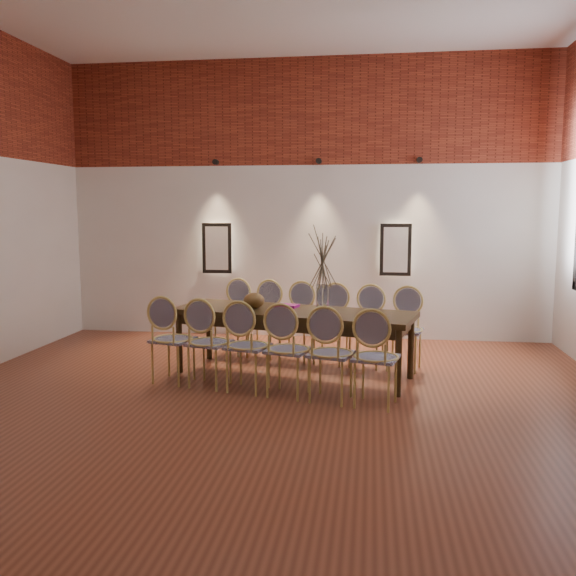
# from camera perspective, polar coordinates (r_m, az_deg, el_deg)

# --- Properties ---
(floor) EXTENTS (7.00, 7.00, 0.02)m
(floor) POSITION_cam_1_polar(r_m,az_deg,el_deg) (5.74, -2.31, -11.74)
(floor) COLOR brown
(floor) RESTS_ON ground
(wall_back) EXTENTS (7.00, 0.10, 4.00)m
(wall_back) POSITION_cam_1_polar(r_m,az_deg,el_deg) (8.94, 1.66, 8.20)
(wall_back) COLOR silver
(wall_back) RESTS_ON ground
(wall_front) EXTENTS (7.00, 0.10, 4.00)m
(wall_front) POSITION_cam_1_polar(r_m,az_deg,el_deg) (2.03, -20.82, 10.68)
(wall_front) COLOR silver
(wall_front) RESTS_ON ground
(brick_band_back) EXTENTS (7.00, 0.02, 1.50)m
(brick_band_back) POSITION_cam_1_polar(r_m,az_deg,el_deg) (8.97, 1.64, 16.22)
(brick_band_back) COLOR maroon
(brick_band_back) RESTS_ON ground
(niche_left) EXTENTS (0.36, 0.06, 0.66)m
(niche_left) POSITION_cam_1_polar(r_m,az_deg,el_deg) (9.09, -6.62, 3.73)
(niche_left) COLOR #FFEAC6
(niche_left) RESTS_ON wall_back
(niche_right) EXTENTS (0.36, 0.06, 0.66)m
(niche_right) POSITION_cam_1_polar(r_m,az_deg,el_deg) (8.81, 10.02, 3.55)
(niche_right) COLOR #FFEAC6
(niche_right) RESTS_ON wall_back
(spot_fixture_left) EXTENTS (0.08, 0.10, 0.08)m
(spot_fixture_left) POSITION_cam_1_polar(r_m,az_deg,el_deg) (9.07, -6.79, 11.62)
(spot_fixture_left) COLOR black
(spot_fixture_left) RESTS_ON wall_back
(spot_fixture_mid) EXTENTS (0.08, 0.10, 0.08)m
(spot_fixture_mid) POSITION_cam_1_polar(r_m,az_deg,el_deg) (8.81, 2.90, 11.79)
(spot_fixture_mid) COLOR black
(spot_fixture_mid) RESTS_ON wall_back
(spot_fixture_right) EXTENTS (0.08, 0.10, 0.08)m
(spot_fixture_right) POSITION_cam_1_polar(r_m,az_deg,el_deg) (8.80, 12.21, 11.64)
(spot_fixture_right) COLOR black
(spot_fixture_right) RESTS_ON wall_back
(dining_table) EXTENTS (2.81, 1.47, 0.75)m
(dining_table) POSITION_cam_1_polar(r_m,az_deg,el_deg) (6.89, 0.45, -5.16)
(dining_table) COLOR #382610
(dining_table) RESTS_ON floor
(chair_near_a) EXTENTS (0.53, 0.53, 0.94)m
(chair_near_a) POSITION_cam_1_polar(r_m,az_deg,el_deg) (6.73, -10.72, -4.75)
(chair_near_a) COLOR #D1BB66
(chair_near_a) RESTS_ON floor
(chair_near_b) EXTENTS (0.53, 0.53, 0.94)m
(chair_near_b) POSITION_cam_1_polar(r_m,az_deg,el_deg) (6.51, -7.36, -5.09)
(chair_near_b) COLOR #D1BB66
(chair_near_b) RESTS_ON floor
(chair_near_c) EXTENTS (0.53, 0.53, 0.94)m
(chair_near_c) POSITION_cam_1_polar(r_m,az_deg,el_deg) (6.31, -3.78, -5.44)
(chair_near_c) COLOR #D1BB66
(chair_near_c) RESTS_ON floor
(chair_near_d) EXTENTS (0.53, 0.53, 0.94)m
(chair_near_d) POSITION_cam_1_polar(r_m,az_deg,el_deg) (6.14, 0.03, -5.79)
(chair_near_d) COLOR #D1BB66
(chair_near_d) RESTS_ON floor
(chair_near_e) EXTENTS (0.53, 0.53, 0.94)m
(chair_near_e) POSITION_cam_1_polar(r_m,az_deg,el_deg) (5.99, 4.04, -6.14)
(chair_near_e) COLOR #D1BB66
(chair_near_e) RESTS_ON floor
(chair_near_f) EXTENTS (0.53, 0.53, 0.94)m
(chair_near_f) POSITION_cam_1_polar(r_m,az_deg,el_deg) (5.88, 8.23, -6.46)
(chair_near_f) COLOR #D1BB66
(chair_near_f) RESTS_ON floor
(chair_far_a) EXTENTS (0.53, 0.53, 0.94)m
(chair_far_a) POSITION_cam_1_polar(r_m,az_deg,el_deg) (7.95, -5.26, -2.79)
(chair_far_a) COLOR #D1BB66
(chair_far_a) RESTS_ON floor
(chair_far_b) EXTENTS (0.53, 0.53, 0.94)m
(chair_far_b) POSITION_cam_1_polar(r_m,az_deg,el_deg) (7.76, -2.30, -3.02)
(chair_far_b) COLOR #D1BB66
(chair_far_b) RESTS_ON floor
(chair_far_c) EXTENTS (0.53, 0.53, 0.94)m
(chair_far_c) POSITION_cam_1_polar(r_m,az_deg,el_deg) (7.60, 0.80, -3.24)
(chair_far_c) COLOR #D1BB66
(chair_far_c) RESTS_ON floor
(chair_far_d) EXTENTS (0.53, 0.53, 0.94)m
(chair_far_d) POSITION_cam_1_polar(r_m,az_deg,el_deg) (7.45, 4.03, -3.46)
(chair_far_d) COLOR #D1BB66
(chair_far_d) RESTS_ON floor
(chair_far_e) EXTENTS (0.53, 0.53, 0.94)m
(chair_far_e) POSITION_cam_1_polar(r_m,az_deg,el_deg) (7.33, 7.38, -3.68)
(chair_far_e) COLOR #D1BB66
(chair_far_e) RESTS_ON floor
(chair_far_f) EXTENTS (0.53, 0.53, 0.94)m
(chair_far_f) POSITION_cam_1_polar(r_m,az_deg,el_deg) (7.24, 10.82, -3.90)
(chair_far_f) COLOR #D1BB66
(chair_far_f) RESTS_ON floor
(vase) EXTENTS (0.14, 0.14, 0.30)m
(vase) POSITION_cam_1_polar(r_m,az_deg,el_deg) (6.68, 3.24, -0.98)
(vase) COLOR silver
(vase) RESTS_ON dining_table
(dried_branches) EXTENTS (0.50, 0.50, 0.70)m
(dried_branches) POSITION_cam_1_polar(r_m,az_deg,el_deg) (6.63, 3.26, 2.87)
(dried_branches) COLOR brown
(dried_branches) RESTS_ON vase
(bowl) EXTENTS (0.24, 0.24, 0.18)m
(bowl) POSITION_cam_1_polar(r_m,az_deg,el_deg) (6.93, -3.20, -1.18)
(bowl) COLOR brown
(bowl) RESTS_ON dining_table
(book) EXTENTS (0.30, 0.24, 0.03)m
(book) POSITION_cam_1_polar(r_m,az_deg,el_deg) (7.03, -0.13, -1.67)
(book) COLOR #94116E
(book) RESTS_ON dining_table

